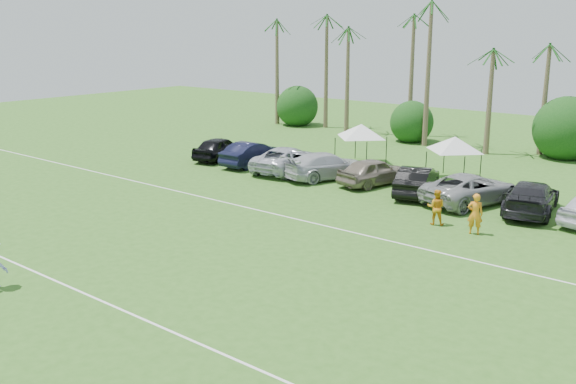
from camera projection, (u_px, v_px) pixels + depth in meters
The scene contains 24 objects.
ground at pixel (31, 311), 21.60m from camera, with size 120.00×120.00×0.00m, color #32621D.
field_lines at pixel (204, 249), 27.61m from camera, with size 80.00×12.10×0.01m.
palm_tree_0 at pixel (269, 46), 61.71m from camera, with size 2.40×2.40×8.90m.
palm_tree_1 at pixel (311, 37), 58.44m from camera, with size 2.40×2.40×9.90m.
palm_tree_2 at pixel (357, 27), 55.17m from camera, with size 2.40×2.40×10.90m.
palm_tree_3 at pixel (398, 17), 52.52m from camera, with size 2.40×2.40×11.90m.
palm_tree_4 at pixel (441, 50), 50.72m from camera, with size 2.40×2.40×8.90m.
palm_tree_5 at pixel (491, 39), 48.06m from camera, with size 2.40×2.40×9.90m.
palm_tree_6 at pixel (547, 28), 45.41m from camera, with size 2.40×2.40×10.90m.
bush_tree_0 at pixel (300, 106), 62.05m from camera, with size 4.00×4.00×4.00m.
bush_tree_1 at pixel (421, 118), 54.12m from camera, with size 4.00×4.00×4.00m.
bush_tree_2 at pixel (569, 132), 46.80m from camera, with size 4.00×4.00×4.00m.
sideline_player_a at pixel (475, 214), 29.42m from camera, with size 0.70×0.46×1.93m, color orange.
sideline_player_b at pixel (436, 207), 30.85m from camera, with size 0.85×0.66×1.74m, color orange.
canopy_tent_left at pixel (362, 124), 44.15m from camera, with size 4.00×4.00×3.24m.
canopy_tent_right at pixel (455, 137), 39.57m from camera, with size 3.90×3.90×3.16m.
parked_car_0 at pixel (220, 148), 45.98m from camera, with size 1.95×4.85×1.65m, color black.
parked_car_1 at pixel (252, 154), 44.02m from camera, with size 1.75×5.02×1.65m, color black.
parked_car_2 at pixel (288, 159), 42.16m from camera, with size 2.74×5.95×1.65m, color silver.
parked_car_3 at pixel (327, 166), 40.21m from camera, with size 2.31×5.69×1.65m, color #B8B8BD.
parked_car_4 at pixel (374, 171), 38.63m from camera, with size 1.95×4.85×1.65m, color gray.
parked_car_5 at pixel (417, 181), 36.35m from camera, with size 1.75×5.02×1.65m, color black.
parked_car_6 at pixel (471, 189), 34.52m from camera, with size 2.74×5.95×1.65m, color #959697.
parked_car_7 at pixel (531, 197), 32.80m from camera, with size 2.31×5.69×1.65m, color black.
Camera 1 is at (19.29, -9.98, 9.32)m, focal length 40.00 mm.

